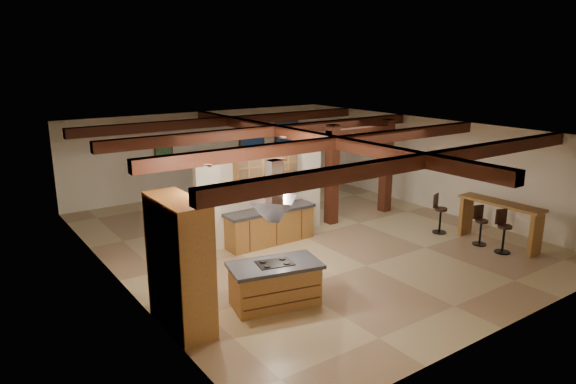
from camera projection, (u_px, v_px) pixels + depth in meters
name	position (u px, v px, depth m)	size (l,w,h in m)	color
ground	(303.00, 237.00, 13.97)	(12.00, 12.00, 0.00)	tan
room_walls	(304.00, 173.00, 13.52)	(12.00, 12.00, 12.00)	white
ceiling_beams	(304.00, 136.00, 13.28)	(10.00, 12.00, 0.28)	#3F1C0F
timber_posts	(361.00, 160.00, 15.32)	(2.50, 0.30, 2.90)	#3F1C0F
partition_wall	(262.00, 199.00, 13.53)	(3.80, 0.18, 2.20)	white
pantry_cabinet	(180.00, 264.00, 9.02)	(0.67, 1.60, 2.40)	olive
back_counter	(270.00, 226.00, 13.38)	(2.50, 0.66, 0.94)	olive
upper_display_cabinet	(265.00, 173.00, 13.20)	(1.80, 0.36, 0.95)	olive
range_hood	(274.00, 218.00, 9.68)	(1.10, 1.10, 1.40)	silver
back_windows	(270.00, 144.00, 19.85)	(2.70, 0.07, 1.70)	#3F1C0F
framed_art	(164.00, 150.00, 17.40)	(0.65, 0.05, 0.85)	#3F1C0F
recessed_cans	(261.00, 153.00, 10.31)	(3.16, 2.46, 0.03)	silver
kitchen_island	(275.00, 284.00, 10.02)	(1.93, 1.31, 0.88)	olive
dining_table	(236.00, 208.00, 15.66)	(1.62, 0.90, 0.57)	#3B1C0E
sofa	(286.00, 176.00, 19.94)	(1.84, 0.72, 0.54)	black
microwave	(267.00, 205.00, 13.19)	(0.39, 0.27, 0.22)	silver
bar_counter	(500.00, 216.00, 13.21)	(0.61, 2.20, 1.15)	olive
side_table	(310.00, 176.00, 19.95)	(0.42, 0.42, 0.53)	#3F1C0F
table_lamp	(310.00, 164.00, 19.83)	(0.26, 0.26, 0.31)	black
bar_stool_a	(503.00, 231.00, 12.72)	(0.40, 0.41, 1.09)	black
bar_stool_b	(480.00, 225.00, 13.28)	(0.37, 0.38, 1.03)	black
bar_stool_c	(439.00, 213.00, 14.17)	(0.40, 0.41, 1.09)	black
dining_chairs	(236.00, 200.00, 15.59)	(1.85, 1.85, 1.07)	#3F1C0F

